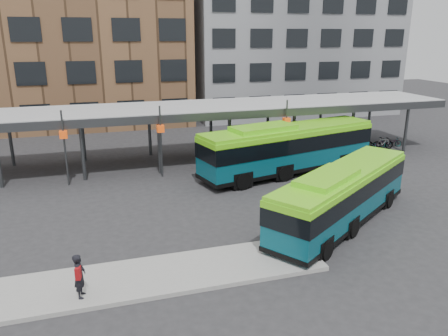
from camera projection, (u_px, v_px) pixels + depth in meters
ground at (255, 230)px, 21.47m from camera, size 120.00×120.00×0.00m
boarding_island at (152, 277)px, 17.17m from camera, size 14.00×3.00×0.18m
canopy at (193, 110)px, 32.07m from camera, size 40.00×6.53×4.80m
building_brick at (55, 16)px, 44.69m from camera, size 26.00×14.00×22.00m
building_grey at (287, 27)px, 52.23m from camera, size 24.00×14.00×20.00m
bus_front at (342, 194)px, 21.73m from camera, size 10.56×8.16×3.07m
bus_rear at (288, 147)px, 29.71m from camera, size 13.17×5.63×3.55m
pedestrian at (80, 276)px, 15.48m from camera, size 0.50×0.68×1.67m
bike_rack at (356, 144)px, 36.21m from camera, size 7.71×1.60×1.04m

